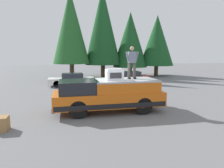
# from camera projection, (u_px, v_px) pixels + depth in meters

# --- Properties ---
(ground_plane) EXTENTS (90.00, 90.00, 0.00)m
(ground_plane) POSITION_uv_depth(u_px,v_px,m) (109.00, 110.00, 11.02)
(ground_plane) COLOR slate
(pickup_truck) EXTENTS (2.01, 5.54, 1.65)m
(pickup_truck) POSITION_uv_depth(u_px,v_px,m) (109.00, 95.00, 10.71)
(pickup_truck) COLOR orange
(pickup_truck) RESTS_ON ground
(compressor_unit) EXTENTS (0.65, 0.84, 0.56)m
(compressor_unit) POSITION_uv_depth(u_px,v_px,m) (114.00, 75.00, 10.47)
(compressor_unit) COLOR silver
(compressor_unit) RESTS_ON pickup_truck
(person_on_truck_bed) EXTENTS (0.29, 0.72, 1.69)m
(person_on_truck_bed) POSITION_uv_depth(u_px,v_px,m) (132.00, 62.00, 10.88)
(person_on_truck_bed) COLOR #423D38
(person_on_truck_bed) RESTS_ON pickup_truck
(parked_car_maroon) EXTENTS (1.64, 4.10, 1.16)m
(parked_car_maroon) POSITION_uv_depth(u_px,v_px,m) (130.00, 77.00, 21.00)
(parked_car_maroon) COLOR maroon
(parked_car_maroon) RESTS_ON ground
(parked_car_white) EXTENTS (1.64, 4.10, 1.16)m
(parked_car_white) POSITION_uv_depth(u_px,v_px,m) (72.00, 80.00, 19.19)
(parked_car_white) COLOR white
(parked_car_white) RESTS_ON ground
(wooden_crate) EXTENTS (0.56, 0.56, 0.56)m
(wooden_crate) POSITION_uv_depth(u_px,v_px,m) (1.00, 124.00, 8.08)
(wooden_crate) COLOR olive
(wooden_crate) RESTS_ON ground
(conifer_far_left) EXTENTS (4.39, 4.39, 7.85)m
(conifer_far_left) POSITION_uv_depth(u_px,v_px,m) (157.00, 41.00, 27.31)
(conifer_far_left) COLOR #4C3826
(conifer_far_left) RESTS_ON ground
(conifer_left) EXTENTS (4.43, 4.43, 8.15)m
(conifer_left) POSITION_uv_depth(u_px,v_px,m) (130.00, 40.00, 26.82)
(conifer_left) COLOR #4C3826
(conifer_left) RESTS_ON ground
(conifer_center_left) EXTENTS (4.50, 4.50, 10.99)m
(conifer_center_left) POSITION_uv_depth(u_px,v_px,m) (103.00, 26.00, 25.83)
(conifer_center_left) COLOR #4C3826
(conifer_center_left) RESTS_ON ground
(conifer_center_right) EXTENTS (4.31, 4.31, 10.23)m
(conifer_center_right) POSITION_uv_depth(u_px,v_px,m) (71.00, 27.00, 24.28)
(conifer_center_right) COLOR #4C3826
(conifer_center_right) RESTS_ON ground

